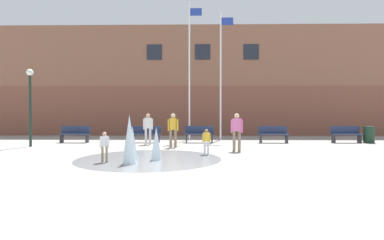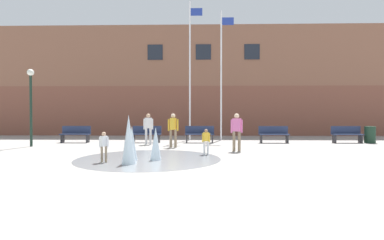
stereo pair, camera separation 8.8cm
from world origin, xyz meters
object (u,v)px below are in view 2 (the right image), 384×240
(adult_watching, at_px, (148,126))
(park_bench_near_trashcan, at_px, (274,134))
(child_in_fountain, at_px, (104,145))
(flagpole_right, at_px, (222,72))
(child_with_pink_shirt, at_px, (206,140))
(teen_by_trashcan, at_px, (173,128))
(park_bench_under_left_flagpole, at_px, (147,134))
(park_bench_far_right, at_px, (347,134))
(adult_near_bench, at_px, (237,129))
(park_bench_left_of_flagpoles, at_px, (76,134))
(flagpole_left, at_px, (190,67))
(lamp_post_left_lane, at_px, (31,96))
(park_bench_under_right_flagpole, at_px, (200,134))
(trash_can, at_px, (370,135))

(adult_watching, bearing_deg, park_bench_near_trashcan, -8.98)
(child_in_fountain, relative_size, flagpole_right, 0.13)
(child_with_pink_shirt, bearing_deg, teen_by_trashcan, 88.49)
(park_bench_under_left_flagpole, xyz_separation_m, park_bench_far_right, (10.93, 0.04, 0.00))
(teen_by_trashcan, height_order, adult_watching, same)
(adult_near_bench, height_order, flagpole_right, flagpole_right)
(park_bench_under_left_flagpole, bearing_deg, park_bench_near_trashcan, -0.51)
(child_with_pink_shirt, bearing_deg, adult_watching, 94.81)
(adult_near_bench, bearing_deg, park_bench_near_trashcan, 80.22)
(park_bench_left_of_flagpoles, xyz_separation_m, flagpole_left, (6.28, 1.81, 3.94))
(flagpole_right, distance_m, lamp_post_left_lane, 10.36)
(park_bench_under_right_flagpole, height_order, child_in_fountain, child_in_fountain)
(park_bench_left_of_flagpoles, xyz_separation_m, adult_near_bench, (8.38, -3.73, 0.45))
(park_bench_left_of_flagpoles, xyz_separation_m, park_bench_near_trashcan, (10.87, 0.05, 0.00))
(flagpole_left, relative_size, flagpole_right, 1.07)
(park_bench_under_left_flagpole, bearing_deg, trash_can, -0.07)
(park_bench_under_right_flagpole, distance_m, flagpole_left, 4.33)
(adult_near_bench, distance_m, adult_watching, 4.98)
(adult_near_bench, relative_size, child_in_fountain, 1.61)
(child_with_pink_shirt, distance_m, trash_can, 10.21)
(park_bench_near_trashcan, relative_size, teen_by_trashcan, 1.01)
(park_bench_under_left_flagpole, height_order, park_bench_far_right, same)
(teen_by_trashcan, relative_size, trash_can, 1.77)
(park_bench_under_left_flagpole, height_order, teen_by_trashcan, teen_by_trashcan)
(park_bench_under_right_flagpole, distance_m, adult_near_bench, 4.16)
(flagpole_left, relative_size, trash_can, 9.27)
(adult_near_bench, relative_size, trash_can, 1.77)
(park_bench_far_right, distance_m, flagpole_right, 7.79)
(adult_near_bench, distance_m, trash_can, 8.59)
(park_bench_left_of_flagpoles, height_order, park_bench_near_trashcan, same)
(teen_by_trashcan, bearing_deg, child_in_fountain, 172.23)
(flagpole_right, bearing_deg, flagpole_left, -180.00)
(park_bench_far_right, height_order, flagpole_right, flagpole_right)
(adult_near_bench, bearing_deg, park_bench_left_of_flagpoles, 179.54)
(flagpole_right, bearing_deg, lamp_post_left_lane, -157.65)
(park_bench_under_left_flagpole, distance_m, flagpole_left, 4.90)
(park_bench_far_right, relative_size, child_with_pink_shirt, 1.62)
(park_bench_left_of_flagpoles, bearing_deg, teen_by_trashcan, -22.48)
(park_bench_left_of_flagpoles, bearing_deg, park_bench_under_left_flagpole, 1.70)
(trash_can, bearing_deg, lamp_post_left_lane, -172.85)
(adult_watching, relative_size, lamp_post_left_lane, 0.43)
(child_with_pink_shirt, bearing_deg, flagpole_right, 47.93)
(park_bench_far_right, relative_size, adult_near_bench, 1.01)
(teen_by_trashcan, xyz_separation_m, flagpole_left, (0.68, 4.13, 3.49))
(park_bench_under_left_flagpole, height_order, lamp_post_left_lane, lamp_post_left_lane)
(adult_near_bench, bearing_deg, lamp_post_left_lane, -166.17)
(park_bench_under_right_flagpole, xyz_separation_m, adult_near_bench, (1.55, -3.84, 0.45))
(child_with_pink_shirt, relative_size, lamp_post_left_lane, 0.26)
(park_bench_under_left_flagpole, xyz_separation_m, adult_watching, (0.29, -1.14, 0.45))
(park_bench_left_of_flagpoles, relative_size, park_bench_far_right, 1.00)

